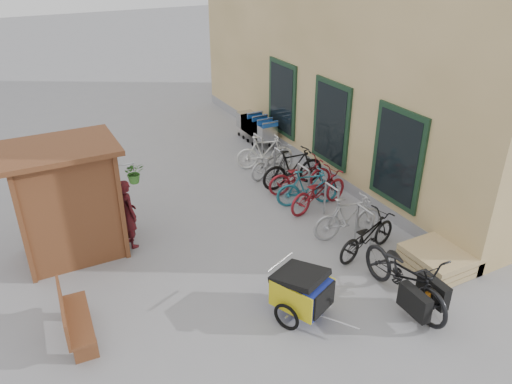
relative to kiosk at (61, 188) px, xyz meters
name	(u,v)px	position (x,y,z in m)	size (l,w,h in m)	color
ground	(269,273)	(3.28, -2.47, -1.55)	(80.00, 80.00, 0.00)	gray
building	(391,30)	(9.77, 2.03, 1.94)	(6.07, 13.00, 7.00)	#D6B37B
kiosk	(61,188)	(0.00, 0.00, 0.00)	(2.49, 1.65, 2.40)	brown
bike_rack	(303,179)	(5.58, -0.07, -1.04)	(0.05, 5.35, 0.86)	#A5A8AD
pallet_stack	(436,260)	(6.28, -3.87, -1.34)	(1.00, 1.20, 0.40)	tan
bench	(72,318)	(-0.39, -2.57, -1.11)	(0.49, 1.40, 0.87)	brown
shopping_carts	(256,126)	(6.28, 3.79, -0.98)	(0.55, 1.86, 0.99)	silver
child_trailer	(302,290)	(3.20, -3.76, -1.03)	(1.07, 1.61, 0.94)	#1B2E98
cargo_bike	(406,276)	(5.03, -4.31, -0.99)	(0.83, 2.17, 1.13)	black
person_kiosk	(128,213)	(1.17, -0.20, -0.79)	(0.56, 0.37, 1.53)	maroon
bike_0	(367,235)	(5.40, -2.79, -1.11)	(0.59, 1.68, 0.88)	black
bike_1	(349,217)	(5.46, -2.08, -1.06)	(0.47, 1.65, 0.99)	#A3A4A8
bike_2	(318,191)	(5.61, -0.70, -1.08)	(0.63, 1.80, 0.94)	maroon
bike_3	(308,188)	(5.47, -0.43, -1.08)	(0.44, 1.56, 0.94)	#1E667A
bike_4	(300,176)	(5.68, 0.24, -1.10)	(0.60, 1.73, 0.91)	maroon
bike_5	(293,168)	(5.69, 0.60, -1.02)	(0.50, 1.76, 1.06)	black
bike_6	(272,161)	(5.55, 1.45, -1.13)	(0.56, 1.62, 0.85)	#A3A4A8
bike_7	(264,152)	(5.59, 1.98, -1.07)	(0.46, 1.62, 0.97)	white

